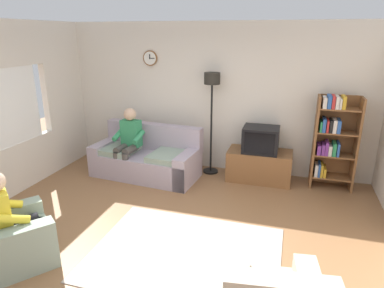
{
  "coord_description": "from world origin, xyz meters",
  "views": [
    {
      "loc": [
        1.35,
        -3.41,
        2.49
      ],
      "look_at": [
        0.03,
        1.02,
        0.97
      ],
      "focal_mm": 31.63,
      "sensor_mm": 36.0,
      "label": 1
    }
  ],
  "objects_px": {
    "couch": "(147,159)",
    "person_in_left_armchair": "(10,214)",
    "floor_lamp": "(212,96)",
    "person_on_couch": "(128,139)",
    "armchair_near_window": "(6,241)",
    "bookshelf": "(332,139)",
    "tv": "(261,140)",
    "tv_stand": "(259,165)"
  },
  "relations": [
    {
      "from": "person_in_left_armchair",
      "to": "armchair_near_window",
      "type": "bearing_deg",
      "value": -128.0
    },
    {
      "from": "armchair_near_window",
      "to": "bookshelf",
      "type": "bearing_deg",
      "value": 41.74
    },
    {
      "from": "tv_stand",
      "to": "person_in_left_armchair",
      "type": "height_order",
      "value": "person_in_left_armchair"
    },
    {
      "from": "bookshelf",
      "to": "person_on_couch",
      "type": "distance_m",
      "value": 3.47
    },
    {
      "from": "tv",
      "to": "bookshelf",
      "type": "relative_size",
      "value": 0.38
    },
    {
      "from": "floor_lamp",
      "to": "armchair_near_window",
      "type": "distance_m",
      "value": 3.79
    },
    {
      "from": "couch",
      "to": "person_in_left_armchair",
      "type": "distance_m",
      "value": 2.76
    },
    {
      "from": "bookshelf",
      "to": "armchair_near_window",
      "type": "distance_m",
      "value": 4.87
    },
    {
      "from": "person_in_left_armchair",
      "to": "tv",
      "type": "bearing_deg",
      "value": 51.79
    },
    {
      "from": "tv_stand",
      "to": "armchair_near_window",
      "type": "bearing_deg",
      "value": -127.99
    },
    {
      "from": "armchair_near_window",
      "to": "person_on_couch",
      "type": "height_order",
      "value": "person_on_couch"
    },
    {
      "from": "couch",
      "to": "tv",
      "type": "distance_m",
      "value": 2.07
    },
    {
      "from": "tv_stand",
      "to": "armchair_near_window",
      "type": "height_order",
      "value": "armchair_near_window"
    },
    {
      "from": "tv",
      "to": "armchair_near_window",
      "type": "height_order",
      "value": "tv"
    },
    {
      "from": "couch",
      "to": "person_on_couch",
      "type": "relative_size",
      "value": 1.59
    },
    {
      "from": "couch",
      "to": "floor_lamp",
      "type": "xyz_separation_m",
      "value": [
        1.09,
        0.47,
        1.14
      ]
    },
    {
      "from": "tv",
      "to": "armchair_near_window",
      "type": "distance_m",
      "value": 4.01
    },
    {
      "from": "couch",
      "to": "floor_lamp",
      "type": "height_order",
      "value": "floor_lamp"
    },
    {
      "from": "couch",
      "to": "person_in_left_armchair",
      "type": "bearing_deg",
      "value": -98.69
    },
    {
      "from": "tv",
      "to": "floor_lamp",
      "type": "relative_size",
      "value": 0.32
    },
    {
      "from": "couch",
      "to": "person_in_left_armchair",
      "type": "height_order",
      "value": "person_in_left_armchair"
    },
    {
      "from": "tv",
      "to": "floor_lamp",
      "type": "xyz_separation_m",
      "value": [
        -0.9,
        0.12,
        0.69
      ]
    },
    {
      "from": "person_on_couch",
      "to": "bookshelf",
      "type": "bearing_deg",
      "value": 9.0
    },
    {
      "from": "floor_lamp",
      "to": "armchair_near_window",
      "type": "xyz_separation_m",
      "value": [
        -1.56,
        -3.25,
        -1.16
      ]
    },
    {
      "from": "tv_stand",
      "to": "bookshelf",
      "type": "bearing_deg",
      "value": 3.29
    },
    {
      "from": "tv",
      "to": "person_on_couch",
      "type": "relative_size",
      "value": 0.48
    },
    {
      "from": "person_on_couch",
      "to": "person_in_left_armchair",
      "type": "xyz_separation_m",
      "value": [
        -0.13,
        -2.61,
        -0.09
      ]
    },
    {
      "from": "couch",
      "to": "bookshelf",
      "type": "bearing_deg",
      "value": 7.85
    },
    {
      "from": "bookshelf",
      "to": "floor_lamp",
      "type": "relative_size",
      "value": 0.85
    },
    {
      "from": "armchair_near_window",
      "to": "floor_lamp",
      "type": "bearing_deg",
      "value": 64.38
    },
    {
      "from": "bookshelf",
      "to": "armchair_near_window",
      "type": "relative_size",
      "value": 1.32
    },
    {
      "from": "couch",
      "to": "floor_lamp",
      "type": "relative_size",
      "value": 1.07
    },
    {
      "from": "bookshelf",
      "to": "person_in_left_armchair",
      "type": "xyz_separation_m",
      "value": [
        -3.55,
        -3.15,
        -0.24
      ]
    },
    {
      "from": "floor_lamp",
      "to": "person_on_couch",
      "type": "bearing_deg",
      "value": -157.33
    },
    {
      "from": "floor_lamp",
      "to": "person_in_left_armchair",
      "type": "height_order",
      "value": "floor_lamp"
    },
    {
      "from": "tv_stand",
      "to": "armchair_near_window",
      "type": "distance_m",
      "value": 4.0
    },
    {
      "from": "tv",
      "to": "bookshelf",
      "type": "bearing_deg",
      "value": 4.51
    },
    {
      "from": "floor_lamp",
      "to": "bookshelf",
      "type": "bearing_deg",
      "value": -0.93
    },
    {
      "from": "floor_lamp",
      "to": "person_on_couch",
      "type": "xyz_separation_m",
      "value": [
        -1.38,
        -0.58,
        -0.75
      ]
    },
    {
      "from": "armchair_near_window",
      "to": "person_in_left_armchair",
      "type": "bearing_deg",
      "value": 52.0
    },
    {
      "from": "person_in_left_armchair",
      "to": "bookshelf",
      "type": "bearing_deg",
      "value": 41.55
    },
    {
      "from": "couch",
      "to": "armchair_near_window",
      "type": "bearing_deg",
      "value": -99.57
    }
  ]
}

